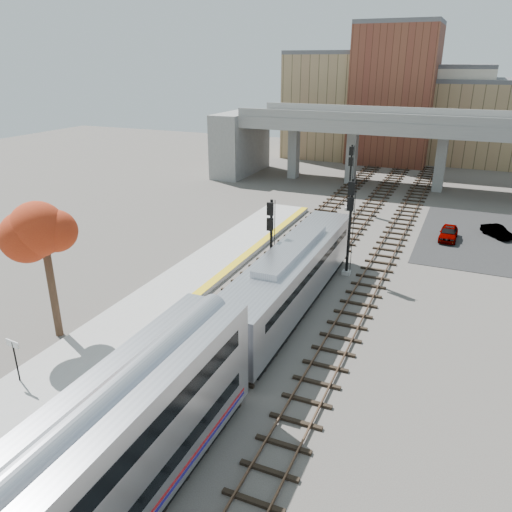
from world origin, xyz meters
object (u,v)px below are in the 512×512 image
Objects in this scene: signal_mast_mid at (349,228)px; signal_mast_far at (350,179)px; locomotive at (292,276)px; signal_mast_near at (271,249)px; car_a at (449,233)px; car_b at (497,231)px; tree at (42,229)px.

signal_mast_mid is 1.05× the size of signal_mast_far.
signal_mast_near is at bearing 143.18° from locomotive.
locomotive is 2.71× the size of signal_mast_far.
signal_mast_mid is 1.96× the size of car_a.
signal_mast_near is at bearing -90.00° from signal_mast_far.
signal_mast_near is 24.32m from car_b.
signal_mast_mid is 17.74m from signal_mast_far.
locomotive is 2.14× the size of tree.
signal_mast_near is 2.07× the size of car_b.
signal_mast_mid reaches higher than car_a.
signal_mast_far is (-2.10, 24.07, 1.20)m from locomotive.
signal_mast_far is 0.79× the size of tree.
signal_mast_near is at bearing -166.69° from car_b.
tree is at bearing -142.58° from locomotive.
signal_mast_mid is 17.81m from car_b.
tree is (-9.33, -10.32, 3.34)m from signal_mast_near.
car_b is at bearing 58.80° from locomotive.
tree is 38.53m from car_b.
car_b is at bearing 52.60° from signal_mast_near.
tree reaches higher than signal_mast_mid.
locomotive is 2.84× the size of signal_mast_near.
signal_mast_mid is at bearing -166.44° from car_b.
tree is 2.37× the size of car_a.
signal_mast_far is 15.33m from car_b.
car_a is at bearing 57.40° from signal_mast_near.
signal_mast_mid is (4.10, 5.24, 0.46)m from signal_mast_near.
signal_mast_far is (-4.10, 17.26, -0.24)m from signal_mast_mid.
car_b is (12.58, 20.78, -1.71)m from locomotive.
signal_mast_near is 1.79× the size of car_a.
locomotive is at bearing -36.82° from signal_mast_near.
car_b is at bearing 33.53° from car_a.
car_a is (6.54, 11.40, -3.04)m from signal_mast_mid.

